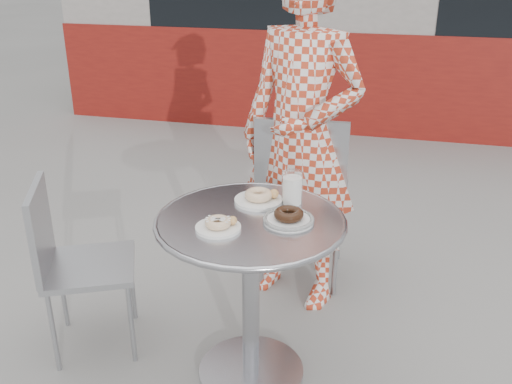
% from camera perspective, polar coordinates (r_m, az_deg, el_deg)
% --- Properties ---
extents(ground, '(60.00, 60.00, 0.00)m').
position_cam_1_polar(ground, '(2.70, -0.33, -17.04)').
color(ground, gray).
rests_on(ground, ground).
extents(bistro_table, '(0.76, 0.76, 0.77)m').
position_cam_1_polar(bistro_table, '(2.32, -0.54, -6.84)').
color(bistro_table, '#BBBBC0').
rests_on(bistro_table, ground).
extents(chair_far, '(0.49, 0.50, 0.98)m').
position_cam_1_polar(chair_far, '(3.21, 4.66, -3.51)').
color(chair_far, '#9B9DA2').
rests_on(chair_far, ground).
extents(chair_left, '(0.52, 0.52, 0.82)m').
position_cam_1_polar(chair_left, '(2.79, -16.14, -10.11)').
color(chair_left, '#9B9DA2').
rests_on(chair_left, ground).
extents(seated_person, '(0.75, 0.61, 1.76)m').
position_cam_1_polar(seated_person, '(2.82, 4.53, 5.34)').
color(seated_person, '#B5341B').
rests_on(seated_person, ground).
extents(plate_far, '(0.20, 0.20, 0.05)m').
position_cam_1_polar(plate_far, '(2.37, 0.33, -0.54)').
color(plate_far, white).
rests_on(plate_far, bistro_table).
extents(plate_near, '(0.17, 0.17, 0.05)m').
position_cam_1_polar(plate_near, '(2.15, -3.73, -3.28)').
color(plate_near, white).
rests_on(plate_near, bistro_table).
extents(plate_checker, '(0.20, 0.20, 0.05)m').
position_cam_1_polar(plate_checker, '(2.21, 3.28, -2.60)').
color(plate_checker, white).
rests_on(plate_checker, bistro_table).
extents(milk_cup, '(0.09, 0.09, 0.14)m').
position_cam_1_polar(milk_cup, '(2.35, 3.64, 0.33)').
color(milk_cup, white).
rests_on(milk_cup, bistro_table).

